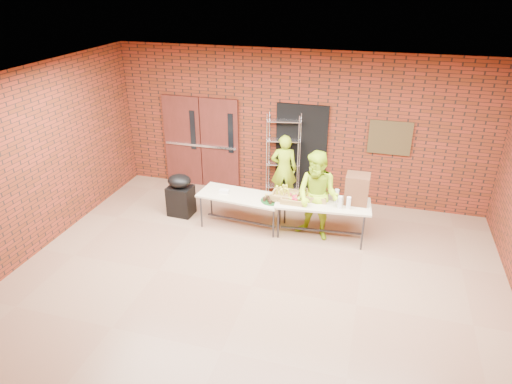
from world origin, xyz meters
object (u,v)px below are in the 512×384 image
volunteer_woman (284,169)px  volunteer_man (317,196)px  wire_rack (283,157)px  covered_grill (180,195)px  table_left (241,198)px  table_right (323,205)px  coffee_dispenser (357,189)px

volunteer_woman → volunteer_man: volunteer_man is taller
wire_rack → volunteer_woman: wire_rack is taller
covered_grill → volunteer_man: size_ratio=0.52×
wire_rack → table_left: (-0.50, -1.48, -0.35)m
wire_rack → volunteer_man: wire_rack is taller
covered_grill → table_right: bearing=1.4°
table_right → covered_grill: 2.93m
table_right → volunteer_man: 0.23m
coffee_dispenser → covered_grill: coffee_dispenser is taller
coffee_dispenser → wire_rack: bearing=142.4°
table_right → coffee_dispenser: coffee_dispenser is taller
table_right → volunteer_man: (-0.10, -0.05, 0.20)m
covered_grill → table_left: bearing=-1.9°
table_right → volunteer_man: volunteer_man is taller
table_left → covered_grill: (-1.33, 0.11, -0.17)m
volunteer_woman → table_left: bearing=52.8°
table_left → covered_grill: bearing=-179.4°
wire_rack → volunteer_woman: size_ratio=1.26×
wire_rack → table_left: size_ratio=1.14×
wire_rack → coffee_dispenser: (1.67, -1.29, 0.03)m
table_left → table_right: table_right is taller
wire_rack → volunteer_man: (0.98, -1.50, -0.11)m
table_left → covered_grill: covered_grill is taller
wire_rack → table_left: bearing=-119.2°
wire_rack → covered_grill: (-1.83, -1.37, -0.51)m
covered_grill → volunteer_woman: 2.25m
table_right → covered_grill: size_ratio=2.02×
table_left → coffee_dispenser: coffee_dispenser is taller
table_right → volunteer_woman: (-1.02, 1.23, 0.11)m
table_right → covered_grill: (-2.92, 0.08, -0.21)m
wire_rack → coffee_dispenser: wire_rack is taller
volunteer_woman → coffee_dispenser: bearing=133.4°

